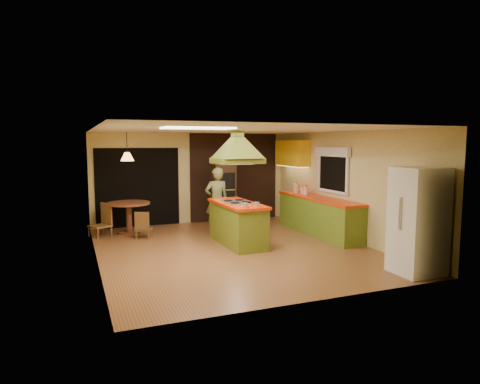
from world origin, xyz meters
name	(u,v)px	position (x,y,z in m)	size (l,w,h in m)	color
ground	(234,249)	(0.00, 0.00, 0.00)	(6.50, 6.50, 0.00)	brown
room_walls	(233,190)	(0.00, 0.00, 1.25)	(5.50, 6.50, 6.50)	beige
ceiling_plane	(233,130)	(0.00, 0.00, 2.50)	(6.50, 6.50, 0.00)	silver
brick_panel	(234,177)	(1.25, 3.23, 1.25)	(2.64, 0.03, 2.50)	#381E14
nook_opening	(138,187)	(-1.50, 3.23, 1.05)	(2.20, 0.03, 2.10)	black
right_counter	(318,215)	(2.45, 0.60, 0.46)	(0.62, 3.05, 0.92)	olive
upper_cabinets	(292,153)	(2.57, 2.20, 1.95)	(0.34, 1.40, 0.70)	yellow
window_right	(333,162)	(2.70, 0.40, 1.77)	(0.12, 1.35, 1.06)	black
fluor_panel	(198,128)	(-1.10, -1.20, 2.48)	(1.20, 0.60, 0.03)	white
kitchen_island	(237,223)	(0.22, 0.34, 0.47)	(0.79, 1.89, 0.95)	olive
range_hood	(237,142)	(0.22, 0.34, 2.25)	(1.06, 0.78, 0.79)	#5D6619
man	(217,201)	(0.17, 1.63, 0.82)	(0.60, 0.39, 1.63)	brown
refrigerator	(418,221)	(2.31, -2.76, 0.91)	(0.75, 0.71, 1.83)	white
wall_oven	(224,191)	(0.82, 2.95, 0.90)	(0.63, 0.63, 1.80)	#4B2D18
dining_table	(129,211)	(-1.86, 2.40, 0.55)	(1.04, 1.04, 0.78)	brown
chair_left	(100,220)	(-2.56, 2.30, 0.39)	(0.43, 0.43, 0.79)	brown
chair_near	(144,224)	(-1.61, 1.75, 0.32)	(0.35, 0.35, 0.64)	brown
pendant_lamp	(127,157)	(-1.86, 2.40, 1.90)	(0.32, 0.32, 0.21)	#FF9E3F
canister_large	(297,188)	(2.40, 1.61, 1.04)	(0.16, 0.16, 0.24)	#FAE4C9
canister_medium	(306,191)	(2.40, 1.12, 1.02)	(0.15, 0.15, 0.20)	#FFE8CD
canister_small	(303,191)	(2.40, 1.28, 1.00)	(0.12, 0.12, 0.17)	beige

